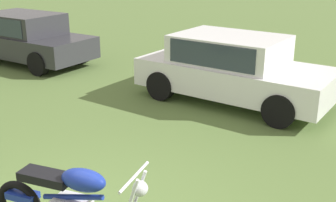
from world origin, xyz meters
The scene contains 2 objects.
car_charcoal centered at (-6.28, 5.83, 0.80)m, with size 4.25×2.18×1.43m.
car_white centered at (0.18, 5.20, 0.80)m, with size 4.33×2.41×1.43m.
Camera 1 is at (2.79, -3.24, 3.06)m, focal length 44.99 mm.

